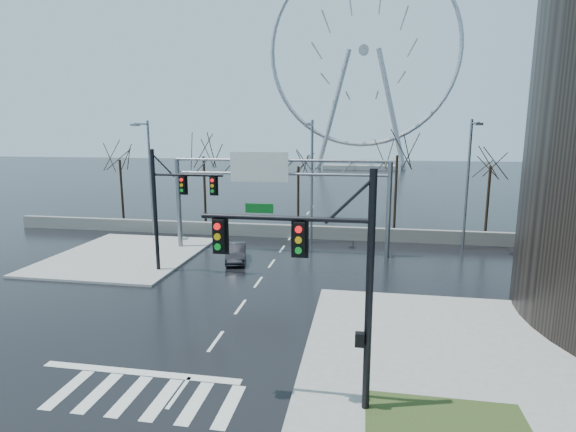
% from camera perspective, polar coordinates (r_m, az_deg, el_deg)
% --- Properties ---
extents(ground, '(260.00, 260.00, 0.00)m').
position_cam_1_polar(ground, '(20.74, -9.16, -15.42)').
color(ground, black).
rests_on(ground, ground).
extents(sidewalk_right_ext, '(12.00, 10.00, 0.15)m').
position_cam_1_polar(sidewalk_right_ext, '(21.86, 19.32, -14.28)').
color(sidewalk_right_ext, gray).
rests_on(sidewalk_right_ext, ground).
extents(sidewalk_far, '(10.00, 12.00, 0.15)m').
position_cam_1_polar(sidewalk_far, '(35.40, -19.86, -4.71)').
color(sidewalk_far, gray).
rests_on(sidewalk_far, ground).
extents(barrier_wall, '(52.00, 0.50, 1.10)m').
position_cam_1_polar(barrier_wall, '(39.03, 0.31, -1.95)').
color(barrier_wall, slate).
rests_on(barrier_wall, ground).
extents(signal_mast_near, '(5.52, 0.41, 8.00)m').
position_cam_1_polar(signal_mast_near, '(14.21, 4.87, -6.57)').
color(signal_mast_near, black).
rests_on(signal_mast_near, ground).
extents(signal_mast_far, '(4.72, 0.41, 8.00)m').
position_cam_1_polar(signal_mast_far, '(29.48, -14.63, 2.05)').
color(signal_mast_far, black).
rests_on(signal_mast_far, ground).
extents(sign_gantry, '(16.36, 0.40, 7.60)m').
position_cam_1_polar(sign_gantry, '(33.43, -1.74, 3.98)').
color(sign_gantry, slate).
rests_on(sign_gantry, ground).
extents(streetlight_left, '(0.50, 2.55, 10.00)m').
position_cam_1_polar(streetlight_left, '(40.25, -17.32, 5.65)').
color(streetlight_left, slate).
rests_on(streetlight_left, ground).
extents(streetlight_mid, '(0.50, 2.55, 10.00)m').
position_cam_1_polar(streetlight_mid, '(36.13, 2.99, 5.59)').
color(streetlight_mid, slate).
rests_on(streetlight_mid, ground).
extents(streetlight_right, '(0.50, 2.55, 10.00)m').
position_cam_1_polar(streetlight_right, '(36.70, 22.00, 4.91)').
color(streetlight_right, slate).
rests_on(streetlight_right, ground).
extents(tree_far_left, '(3.50, 3.50, 7.00)m').
position_cam_1_polar(tree_far_left, '(48.26, -20.54, 5.84)').
color(tree_far_left, black).
rests_on(tree_far_left, ground).
extents(tree_left, '(3.75, 3.75, 7.50)m').
position_cam_1_polar(tree_left, '(43.92, -10.64, 6.44)').
color(tree_left, black).
rests_on(tree_left, ground).
extents(tree_center, '(3.25, 3.25, 6.50)m').
position_cam_1_polar(tree_center, '(42.71, 1.32, 5.42)').
color(tree_center, black).
rests_on(tree_center, ground).
extents(tree_right, '(3.90, 3.90, 7.80)m').
position_cam_1_polar(tree_right, '(41.26, 13.65, 6.40)').
color(tree_right, black).
rests_on(tree_right, ground).
extents(tree_far_right, '(3.40, 3.40, 6.80)m').
position_cam_1_polar(tree_far_right, '(43.09, 24.27, 4.86)').
color(tree_far_right, black).
rests_on(tree_far_right, ground).
extents(ferris_wheel, '(45.00, 6.00, 50.91)m').
position_cam_1_polar(ferris_wheel, '(113.86, 9.57, 19.14)').
color(ferris_wheel, gray).
rests_on(ferris_wheel, ground).
extents(car, '(2.20, 4.02, 1.26)m').
position_cam_1_polar(car, '(32.12, -6.62, -4.65)').
color(car, black).
rests_on(car, ground).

